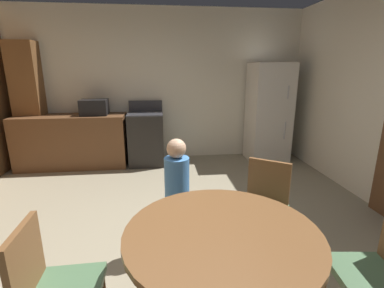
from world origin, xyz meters
name	(u,v)px	position (x,y,z in m)	size (l,w,h in m)	color
ground_plane	(168,260)	(0.00, 0.00, 0.00)	(14.00, 14.00, 0.00)	gray
wall_back	(161,86)	(0.00, 3.10, 1.35)	(5.49, 0.12, 2.70)	silver
kitchen_counter	(73,141)	(-1.54, 2.70, 0.45)	(1.81, 0.60, 0.90)	brown
pantry_column	(30,106)	(-2.23, 2.88, 1.05)	(0.44, 0.36, 2.10)	brown
oven_range	(146,138)	(-0.28, 2.71, 0.47)	(0.60, 0.60, 1.10)	black
refrigerator	(268,113)	(1.92, 2.65, 0.88)	(0.68, 0.68, 1.76)	silver
microwave	(94,107)	(-1.13, 2.70, 1.03)	(0.44, 0.32, 0.26)	black
dining_table	(222,255)	(0.31, -0.77, 0.60)	(1.15, 1.15, 0.76)	brown
chair_northeast	(264,203)	(0.87, 0.02, 0.50)	(0.56, 0.56, 0.87)	brown
chair_east	(382,269)	(1.27, -0.88, 0.50)	(0.44, 0.44, 0.87)	brown
chair_west	(51,286)	(-0.66, -0.79, 0.50)	(0.41, 0.41, 0.87)	brown
person_child	(177,194)	(0.10, 0.13, 0.58)	(0.26, 0.26, 1.09)	#3D4C84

